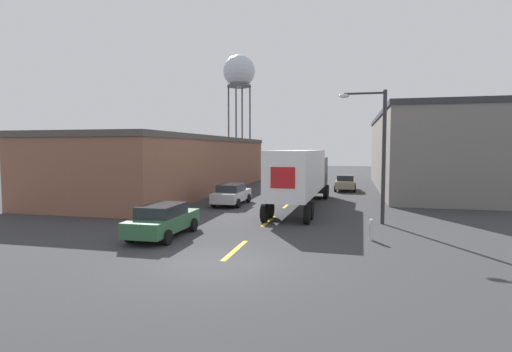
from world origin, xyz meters
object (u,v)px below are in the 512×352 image
object	(u,v)px
semi_truck	(302,173)
parked_car_left_far	(232,194)
parked_car_right_far	(345,182)
parked_car_left_near	(163,220)
street_lamp	(378,146)
water_tower	(239,73)
fire_hydrant	(371,230)

from	to	relation	value
semi_truck	parked_car_left_far	bearing A→B (deg)	-177.77
parked_car_left_far	parked_car_right_far	world-z (taller)	same
parked_car_left_near	street_lamp	xyz separation A→B (m)	(9.53, 5.55, 3.35)
parked_car_right_far	street_lamp	distance (m)	17.18
parked_car_right_far	street_lamp	size ratio (longest dim) A/B	0.64
semi_truck	water_tower	bearing A→B (deg)	112.77
street_lamp	fire_hydrant	distance (m)	5.48
parked_car_right_far	street_lamp	bearing A→B (deg)	-83.61
parked_car_left_far	fire_hydrant	size ratio (longest dim) A/B	4.77
street_lamp	fire_hydrant	bearing A→B (deg)	-96.20
street_lamp	parked_car_right_far	bearing A→B (deg)	96.39
parked_car_left_near	parked_car_right_far	bearing A→B (deg)	71.04
parked_car_left_far	water_tower	world-z (taller)	water_tower
fire_hydrant	semi_truck	bearing A→B (deg)	114.30
parked_car_left_near	water_tower	distance (m)	56.26
parked_car_right_far	parked_car_left_near	bearing A→B (deg)	-108.96
parked_car_left_near	street_lamp	world-z (taller)	street_lamp
semi_truck	parked_car_left_far	xyz separation A→B (m)	(-4.98, -0.07, -1.53)
parked_car_left_far	parked_car_left_near	world-z (taller)	same
semi_truck	parked_car_left_near	bearing A→B (deg)	-113.74
semi_truck	street_lamp	xyz separation A→B (m)	(4.55, -5.04, 1.82)
water_tower	parked_car_right_far	bearing A→B (deg)	-57.80
parked_car_right_far	fire_hydrant	size ratio (longest dim) A/B	4.77
water_tower	street_lamp	xyz separation A→B (m)	(20.94, -47.01, -13.18)
semi_truck	parked_car_right_far	size ratio (longest dim) A/B	3.12
semi_truck	water_tower	world-z (taller)	water_tower
parked_car_right_far	water_tower	bearing A→B (deg)	122.20
semi_truck	street_lamp	bearing A→B (deg)	-46.49
semi_truck	parked_car_right_far	xyz separation A→B (m)	(2.68, 11.70, -1.53)
fire_hydrant	parked_car_left_far	bearing A→B (deg)	135.17
fire_hydrant	parked_car_right_far	bearing A→B (deg)	93.94
water_tower	parked_car_left_near	bearing A→B (deg)	-77.76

